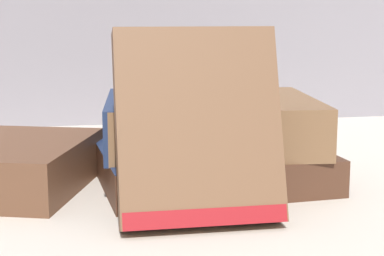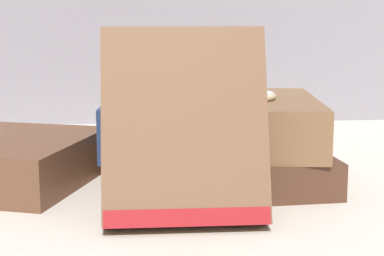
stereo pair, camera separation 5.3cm
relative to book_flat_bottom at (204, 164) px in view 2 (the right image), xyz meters
name	(u,v)px [view 2 (the right image)]	position (x,y,z in m)	size (l,w,h in m)	color
ground_plane	(218,187)	(0.01, -0.02, -0.02)	(3.00, 3.00, 0.00)	beige
book_flat_bottom	(204,164)	(0.00, 0.00, 0.00)	(0.20, 0.18, 0.03)	#4C2D1E
book_flat_top	(205,122)	(0.00, 0.00, 0.04)	(0.19, 0.17, 0.04)	brown
book_leaning_front	(185,134)	(-0.02, -0.11, 0.05)	(0.11, 0.06, 0.14)	brown
pocket_watch	(247,96)	(0.04, 0.00, 0.06)	(0.05, 0.05, 0.01)	silver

